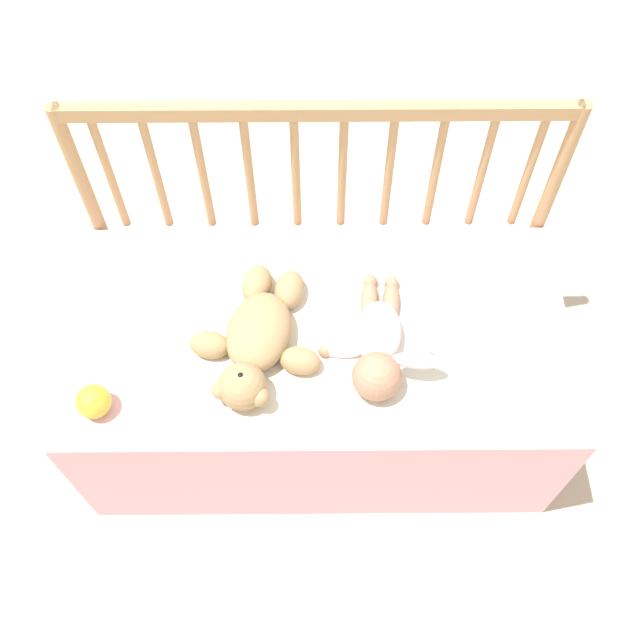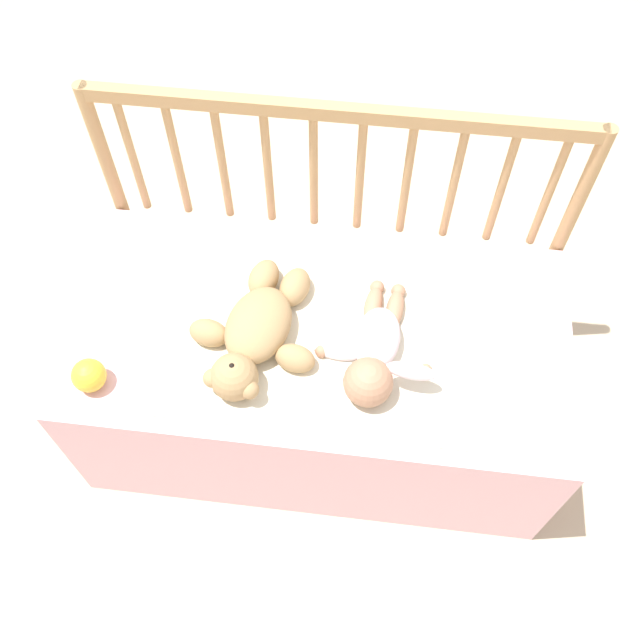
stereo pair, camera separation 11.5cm
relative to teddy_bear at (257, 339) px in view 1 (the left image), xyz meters
The scene contains 7 objects.
ground_plane 0.54m from the teddy_bear, 20.80° to the left, with size 12.00×12.00×0.00m, color #C6B293.
crib_mattress 0.32m from the teddy_bear, 20.80° to the left, with size 1.24×0.64×0.47m.
crib_rail 0.44m from the teddy_bear, 69.42° to the left, with size 1.24×0.04×0.88m.
blanket 0.15m from the teddy_bear, ahead, with size 0.77×0.49×0.01m.
teddy_bear is the anchor object (origin of this frame).
baby 0.29m from the teddy_bear, ahead, with size 0.30×0.37×0.12m.
toy_ball 0.40m from the teddy_bear, 156.78° to the right, with size 0.08×0.08×0.08m.
Camera 1 is at (-0.01, -0.93, 1.98)m, focal length 40.00 mm.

